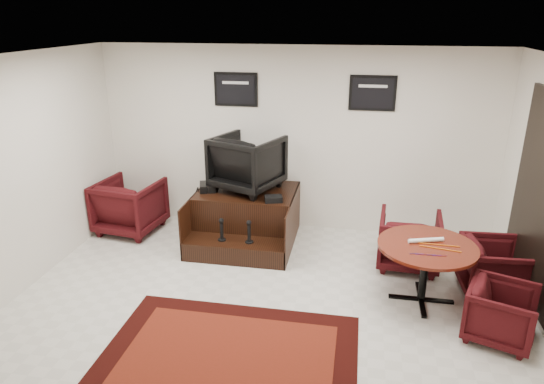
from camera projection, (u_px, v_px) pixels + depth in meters
The scene contains 16 objects.
ground at pixel (263, 314), 5.52m from camera, with size 6.00×6.00×0.00m, color silver.
room_shell at pixel (304, 162), 4.94m from camera, with size 6.02×5.02×2.81m.
area_rug at pixel (227, 360), 4.77m from camera, with size 2.54×1.91×0.01m.
shine_podium at pixel (246, 218), 7.24m from camera, with size 1.46×1.50×0.75m.
shine_chair at pixel (247, 160), 7.08m from camera, with size 0.87×0.82×0.90m, color black.
shoes_pair at pixel (208, 187), 7.15m from camera, with size 0.31×0.35×0.11m.
polish_kit at pixel (273, 199), 6.73m from camera, with size 0.24×0.16×0.08m, color black.
umbrella_black at pixel (192, 213), 7.29m from camera, with size 0.29×0.11×0.79m, color black, non-canonical shape.
umbrella_hooked at pixel (192, 209), 7.44m from camera, with size 0.29×0.11×0.78m, color black, non-canonical shape.
armchair_side at pixel (130, 203), 7.49m from camera, with size 0.88×0.83×0.91m, color black.
meeting_table at pixel (427, 252), 5.55m from camera, with size 1.12×1.12×0.73m.
table_chair_back at pixel (409, 238), 6.45m from camera, with size 0.79×0.74×0.81m, color black.
table_chair_window at pixel (495, 266), 5.80m from camera, with size 0.72×0.68×0.75m, color black.
table_chair_corner at pixel (502, 311), 5.00m from camera, with size 0.65×0.61×0.67m, color black.
paper_roll at pixel (426, 240), 5.58m from camera, with size 0.05×0.05×0.42m, color white.
table_clutter at pixel (437, 248), 5.43m from camera, with size 0.57×0.30×0.01m.
Camera 1 is at (0.94, -4.60, 3.22)m, focal length 32.00 mm.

